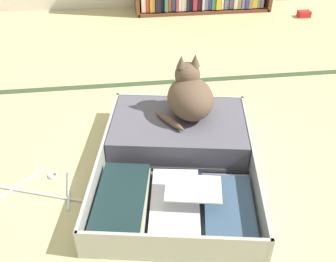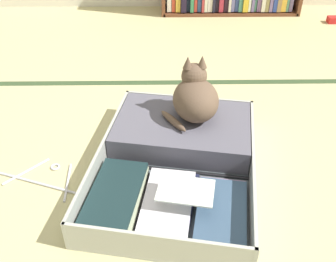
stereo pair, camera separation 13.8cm
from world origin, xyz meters
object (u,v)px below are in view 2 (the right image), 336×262
black_cat (195,97)px  clothes_hanger (46,178)px  small_red_pouch (334,20)px  open_suitcase (177,152)px

black_cat → clothes_hanger: black_cat is taller
black_cat → clothes_hanger: size_ratio=0.73×
black_cat → small_red_pouch: bearing=50.8°
open_suitcase → small_red_pouch: (1.32, 1.70, -0.03)m
black_cat → small_red_pouch: size_ratio=2.80×
open_suitcase → clothes_hanger: size_ratio=2.54×
open_suitcase → black_cat: size_ratio=3.48×
open_suitcase → black_cat: bearing=64.6°
black_cat → small_red_pouch: black_cat is taller
black_cat → clothes_hanger: 0.73m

